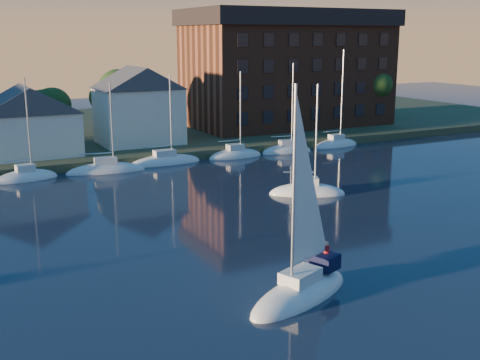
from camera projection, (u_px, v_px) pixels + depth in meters
shoreline_land at (54, 137)px, 88.51m from camera, size 160.00×50.00×2.00m
wooden_dock at (92, 167)px, 68.66m from camera, size 120.00×3.00×1.00m
clubhouse_centre at (27, 120)px, 69.09m from camera, size 11.55×8.40×8.08m
clubhouse_east at (138, 104)px, 76.88m from camera, size 10.50×8.40×9.80m
condo_block at (287, 67)px, 92.76m from camera, size 31.00×17.00×17.40m
tree_line at (83, 95)px, 77.37m from camera, size 93.40×5.40×8.90m
moored_fleet at (62, 175)px, 64.26m from camera, size 79.50×2.40×12.05m
hero_sailboat at (302, 287)px, 34.38m from camera, size 8.83×5.65×13.28m
drifting_sailboat_right at (307, 193)px, 56.66m from camera, size 7.48×5.48×11.43m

